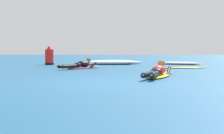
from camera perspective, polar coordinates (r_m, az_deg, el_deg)
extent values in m
plane|color=#235B84|center=(16.72, 5.28, 0.54)|extent=(120.00, 120.00, 0.00)
ellipsoid|color=yellow|center=(8.43, 9.44, -1.70)|extent=(0.96, 2.22, 0.07)
ellipsoid|color=yellow|center=(9.44, 10.62, -1.15)|extent=(0.24, 0.23, 0.06)
ellipsoid|color=red|center=(8.47, 9.51, -0.56)|extent=(0.51, 0.74, 0.35)
ellipsoid|color=black|center=(8.08, 8.98, -0.94)|extent=(0.38, 0.34, 0.20)
cylinder|color=black|center=(7.49, 7.43, -1.46)|extent=(0.36, 0.95, 0.14)
ellipsoid|color=black|center=(7.04, 6.37, -1.74)|extent=(0.14, 0.23, 0.08)
cylinder|color=black|center=(7.46, 8.63, -1.49)|extent=(0.25, 0.96, 0.14)
ellipsoid|color=black|center=(6.99, 8.03, -1.79)|extent=(0.14, 0.23, 0.08)
cylinder|color=black|center=(8.88, 8.57, -0.90)|extent=(0.20, 0.61, 0.35)
sphere|color=tan|center=(9.27, 9.06, -1.36)|extent=(0.09, 0.09, 0.09)
cylinder|color=black|center=(8.78, 11.36, -0.97)|extent=(0.20, 0.61, 0.35)
sphere|color=tan|center=(9.16, 11.72, -1.44)|extent=(0.09, 0.09, 0.09)
sphere|color=tan|center=(8.85, 10.01, 0.78)|extent=(0.21, 0.21, 0.21)
ellipsoid|color=#AD894C|center=(8.83, 9.99, 0.97)|extent=(0.25, 0.24, 0.16)
ellipsoid|color=#E54C66|center=(12.48, -5.97, -0.15)|extent=(1.28, 1.96, 0.07)
ellipsoid|color=#E54C66|center=(13.17, -3.42, 0.07)|extent=(0.26, 0.26, 0.06)
ellipsoid|color=black|center=(12.51, -5.82, 0.62)|extent=(0.64, 0.78, 0.35)
ellipsoid|color=black|center=(12.21, -7.02, 0.41)|extent=(0.43, 0.40, 0.20)
cylinder|color=black|center=(11.84, -9.20, 0.17)|extent=(0.53, 0.84, 0.14)
ellipsoid|color=black|center=(11.54, -10.79, 0.08)|extent=(0.18, 0.24, 0.08)
cylinder|color=black|center=(11.73, -8.64, 0.14)|extent=(0.44, 0.87, 0.14)
ellipsoid|color=black|center=(11.39, -10.06, 0.05)|extent=(0.18, 0.24, 0.08)
cylinder|color=black|center=(12.94, -5.49, 0.34)|extent=(0.31, 0.53, 0.32)
sphere|color=tan|center=(13.22, -4.48, -0.03)|extent=(0.09, 0.09, 0.09)
cylinder|color=black|center=(12.64, -4.03, 0.29)|extent=(0.31, 0.53, 0.32)
sphere|color=tan|center=(12.91, -3.08, -0.10)|extent=(0.09, 0.09, 0.09)
sphere|color=tan|center=(12.80, -4.68, 1.50)|extent=(0.21, 0.21, 0.21)
ellipsoid|color=#AD894C|center=(12.79, -4.73, 1.63)|extent=(0.28, 0.27, 0.16)
ellipsoid|color=yellow|center=(13.00, 14.38, -0.10)|extent=(2.29, 1.29, 0.07)
cube|color=red|center=(12.99, 14.39, 0.06)|extent=(1.81, 0.74, 0.01)
cone|color=black|center=(12.61, 10.46, -0.29)|extent=(0.13, 0.13, 0.16)
ellipsoid|color=white|center=(16.60, 13.30, 0.76)|extent=(2.69, 1.48, 0.18)
ellipsoid|color=white|center=(16.49, 15.59, 0.62)|extent=(0.98, 0.71, 0.12)
ellipsoid|color=white|center=(16.80, 10.65, 0.68)|extent=(1.00, 0.54, 0.10)
ellipsoid|color=white|center=(16.26, 0.05, 0.96)|extent=(3.28, 1.78, 0.27)
ellipsoid|color=white|center=(16.50, 2.71, 0.85)|extent=(1.21, 0.70, 0.19)
ellipsoid|color=white|center=(16.08, -3.26, 0.72)|extent=(1.22, 0.81, 0.15)
ellipsoid|color=white|center=(18.38, 1.98, 1.03)|extent=(2.70, 1.10, 0.16)
ellipsoid|color=white|center=(18.49, 4.05, 0.96)|extent=(0.98, 0.54, 0.11)
ellipsoid|color=white|center=(18.37, -0.51, 0.92)|extent=(1.06, 0.81, 0.09)
cylinder|color=red|center=(16.40, -12.61, 1.96)|extent=(0.48, 0.48, 0.88)
cone|color=red|center=(16.40, -12.63, 3.91)|extent=(0.33, 0.33, 0.24)
cylinder|color=black|center=(16.42, -12.60, 0.64)|extent=(0.50, 0.50, 0.12)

